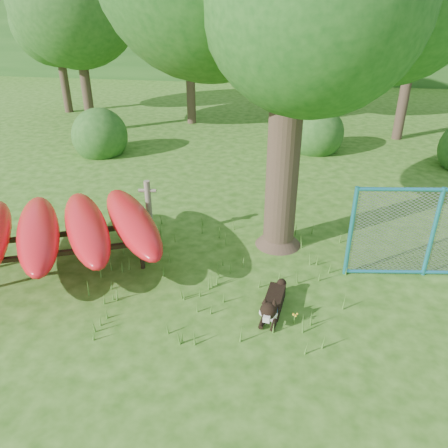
# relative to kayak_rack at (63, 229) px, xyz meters

# --- Properties ---
(ground) EXTENTS (80.00, 80.00, 0.00)m
(ground) POSITION_rel_kayak_rack_xyz_m (2.73, -0.82, -0.83)
(ground) COLOR #265410
(ground) RESTS_ON ground
(wooden_post) EXTENTS (0.37, 0.14, 1.34)m
(wooden_post) POSITION_rel_kayak_rack_xyz_m (1.20, 1.32, -0.12)
(wooden_post) COLOR #6E6652
(wooden_post) RESTS_ON ground
(kayak_rack) EXTENTS (4.53, 4.08, 1.09)m
(kayak_rack) POSITION_rel_kayak_rack_xyz_m (0.00, 0.00, 0.00)
(kayak_rack) COLOR black
(kayak_rack) RESTS_ON ground
(husky_dog) EXTENTS (0.39, 1.17, 0.52)m
(husky_dog) POSITION_rel_kayak_rack_xyz_m (3.92, -0.74, -0.65)
(husky_dog) COLOR black
(husky_dog) RESTS_ON ground
(fence_section) EXTENTS (2.97, 0.51, 2.92)m
(fence_section) POSITION_rel_kayak_rack_xyz_m (6.62, 0.89, 0.05)
(fence_section) COLOR teal
(fence_section) RESTS_ON ground
(wildflower_clump) EXTENTS (0.10, 0.09, 0.21)m
(wildflower_clump) POSITION_rel_kayak_rack_xyz_m (4.28, -0.93, -0.66)
(wildflower_clump) COLOR #4C7F29
(wildflower_clump) RESTS_ON ground
(bg_tree_a) EXTENTS (4.40, 4.40, 6.70)m
(bg_tree_a) POSITION_rel_kayak_rack_xyz_m (-3.77, 9.18, 3.65)
(bg_tree_a) COLOR #392A1F
(bg_tree_a) RESTS_ON ground
(bg_tree_c) EXTENTS (4.00, 4.00, 6.12)m
(bg_tree_c) POSITION_rel_kayak_rack_xyz_m (4.23, 12.18, 3.28)
(bg_tree_c) COLOR #392A1F
(bg_tree_c) RESTS_ON ground
(bg_tree_f) EXTENTS (3.60, 3.60, 5.55)m
(bg_tree_f) POSITION_rel_kayak_rack_xyz_m (-6.27, 12.18, 2.90)
(bg_tree_f) COLOR #392A1F
(bg_tree_f) RESTS_ON ground
(shrub_left) EXTENTS (1.80, 1.80, 1.80)m
(shrub_left) POSITION_rel_kayak_rack_xyz_m (-2.27, 6.68, -0.83)
(shrub_left) COLOR #20501A
(shrub_left) RESTS_ON ground
(shrub_mid) EXTENTS (1.80, 1.80, 1.80)m
(shrub_mid) POSITION_rel_kayak_rack_xyz_m (4.73, 8.18, -0.83)
(shrub_mid) COLOR #20501A
(shrub_mid) RESTS_ON ground
(wooded_hillside) EXTENTS (80.00, 12.00, 6.00)m
(wooded_hillside) POSITION_rel_kayak_rack_xyz_m (2.73, 27.18, 2.17)
(wooded_hillside) COLOR #20501A
(wooded_hillside) RESTS_ON ground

